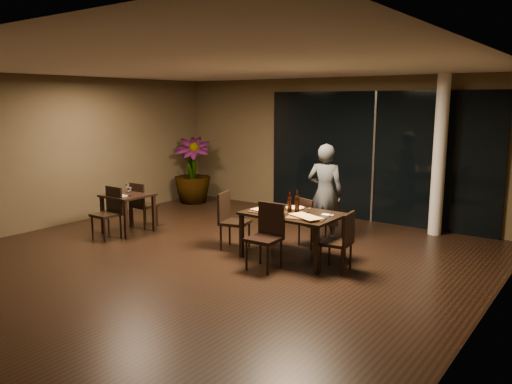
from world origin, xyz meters
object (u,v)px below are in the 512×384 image
(side_table, at_px, (128,201))
(diner, at_px, (325,194))
(chair_main_near, at_px, (267,232))
(bottle_b, at_px, (297,205))
(chair_main_far, at_px, (309,220))
(main_table, at_px, (293,217))
(chair_side_near, at_px, (109,210))
(bottle_a, at_px, (290,202))
(chair_side_far, at_px, (141,203))
(potted_plant, at_px, (192,170))
(bottle_c, at_px, (297,201))
(chair_main_left, at_px, (230,217))
(chair_main_right, at_px, (341,239))

(side_table, relative_size, diner, 0.45)
(chair_main_near, height_order, bottle_b, bottle_b)
(side_table, height_order, chair_main_far, chair_main_far)
(side_table, relative_size, chair_main_near, 0.81)
(main_table, bearing_deg, chair_side_near, -164.41)
(chair_main_far, xyz_separation_m, bottle_a, (0.03, -0.68, 0.43))
(chair_main_far, bearing_deg, side_table, 39.51)
(chair_side_far, relative_size, potted_plant, 0.56)
(diner, xyz_separation_m, bottle_c, (0.04, -1.02, 0.04))
(chair_side_near, bearing_deg, chair_main_left, 19.56)
(chair_main_far, bearing_deg, bottle_c, 120.16)
(main_table, distance_m, chair_main_near, 0.64)
(chair_side_far, bearing_deg, bottle_a, -179.39)
(main_table, relative_size, chair_main_near, 1.52)
(main_table, distance_m, bottle_b, 0.21)
(bottle_a, bearing_deg, chair_main_near, -88.11)
(chair_main_left, xyz_separation_m, chair_side_near, (-2.23, -0.78, -0.02))
(chair_main_far, distance_m, chair_main_near, 1.34)
(bottle_a, xyz_separation_m, bottle_b, (0.15, -0.03, -0.03))
(diner, relative_size, bottle_a, 5.50)
(main_table, xyz_separation_m, chair_main_near, (-0.06, -0.63, -0.12))
(side_table, height_order, bottle_a, bottle_a)
(chair_main_near, bearing_deg, chair_side_near, -176.82)
(main_table, bearing_deg, side_table, -171.63)
(chair_main_near, bearing_deg, bottle_a, 89.63)
(main_table, relative_size, potted_plant, 0.93)
(chair_main_far, xyz_separation_m, bottle_b, (0.18, -0.71, 0.40))
(chair_main_far, bearing_deg, chair_main_right, 160.65)
(diner, bearing_deg, potted_plant, -26.75)
(chair_main_far, relative_size, chair_side_far, 0.95)
(side_table, xyz_separation_m, chair_main_far, (3.29, 1.21, -0.14))
(chair_side_far, xyz_separation_m, chair_side_near, (0.10, -0.84, 0.02))
(bottle_b, bearing_deg, main_table, -178.01)
(main_table, bearing_deg, chair_main_near, -95.22)
(chair_side_far, height_order, diner, diner)
(chair_main_right, xyz_separation_m, bottle_b, (-0.85, 0.12, 0.37))
(chair_side_far, relative_size, bottle_c, 2.62)
(bottle_c, bearing_deg, chair_side_near, -162.65)
(bottle_b, relative_size, bottle_c, 0.73)
(chair_main_right, bearing_deg, chair_main_far, -134.51)
(bottle_a, bearing_deg, chair_main_left, -169.86)
(chair_main_left, relative_size, bottle_b, 3.82)
(chair_main_left, height_order, bottle_a, bottle_a)
(chair_main_left, height_order, chair_side_far, chair_main_left)
(side_table, relative_size, chair_side_near, 0.85)
(chair_main_far, xyz_separation_m, chair_side_near, (-3.28, -1.65, 0.04))
(chair_side_near, distance_m, bottle_c, 3.58)
(chair_main_far, xyz_separation_m, chair_main_left, (-1.05, -0.87, 0.06))
(chair_side_far, height_order, chair_side_near, chair_side_near)
(side_table, bearing_deg, bottle_b, 8.24)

